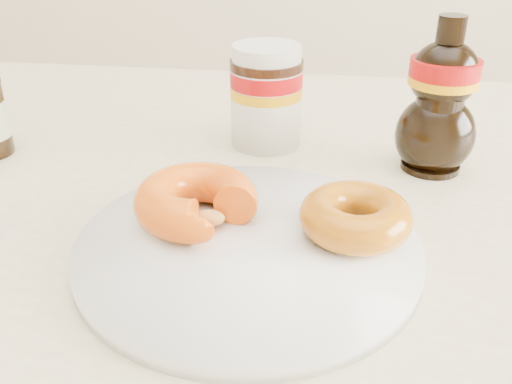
# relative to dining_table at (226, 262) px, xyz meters

# --- Properties ---
(dining_table) EXTENTS (1.40, 0.90, 0.75)m
(dining_table) POSITION_rel_dining_table_xyz_m (0.00, 0.00, 0.00)
(dining_table) COLOR beige
(dining_table) RESTS_ON ground
(plate) EXTENTS (0.30, 0.30, 0.01)m
(plate) POSITION_rel_dining_table_xyz_m (0.04, -0.10, 0.09)
(plate) COLOR white
(plate) RESTS_ON dining_table
(donut_bitten) EXTENTS (0.12, 0.12, 0.04)m
(donut_bitten) POSITION_rel_dining_table_xyz_m (-0.01, -0.07, 0.12)
(donut_bitten) COLOR #CC460B
(donut_bitten) RESTS_ON plate
(donut_whole) EXTENTS (0.11, 0.11, 0.03)m
(donut_whole) POSITION_rel_dining_table_xyz_m (0.13, -0.08, 0.12)
(donut_whole) COLOR #A65E0A
(donut_whole) RESTS_ON plate
(nutella_jar) EXTENTS (0.09, 0.09, 0.12)m
(nutella_jar) POSITION_rel_dining_table_xyz_m (0.03, 0.14, 0.15)
(nutella_jar) COLOR white
(nutella_jar) RESTS_ON dining_table
(syrup_bottle) EXTENTS (0.09, 0.08, 0.17)m
(syrup_bottle) POSITION_rel_dining_table_xyz_m (0.22, 0.10, 0.17)
(syrup_bottle) COLOR black
(syrup_bottle) RESTS_ON dining_table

